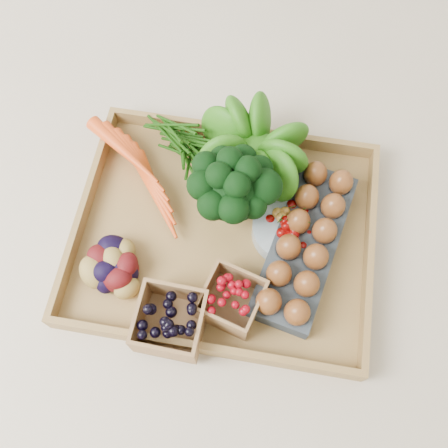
% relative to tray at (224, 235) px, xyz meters
% --- Properties ---
extents(ground, '(4.00, 4.00, 0.00)m').
position_rel_tray_xyz_m(ground, '(0.00, 0.00, -0.01)').
color(ground, beige).
rests_on(ground, ground).
extents(tray, '(0.55, 0.45, 0.01)m').
position_rel_tray_xyz_m(tray, '(0.00, 0.00, 0.00)').
color(tray, olive).
rests_on(tray, ground).
extents(carrots, '(0.21, 0.15, 0.05)m').
position_rel_tray_xyz_m(carrots, '(-0.17, 0.08, 0.03)').
color(carrots, '#EB4C16').
rests_on(carrots, tray).
extents(lettuce, '(0.15, 0.15, 0.15)m').
position_rel_tray_xyz_m(lettuce, '(0.03, 0.15, 0.08)').
color(lettuce, '#29590D').
rests_on(lettuce, tray).
extents(broccoli, '(0.16, 0.16, 0.13)m').
position_rel_tray_xyz_m(broccoli, '(0.01, 0.05, 0.07)').
color(broccoli, black).
rests_on(broccoli, tray).
extents(cherry_bowl, '(0.13, 0.13, 0.03)m').
position_rel_tray_xyz_m(cherry_bowl, '(0.12, 0.02, 0.02)').
color(cherry_bowl, '#8C9EA5').
rests_on(cherry_bowl, tray).
extents(egg_carton, '(0.17, 0.33, 0.04)m').
position_rel_tray_xyz_m(egg_carton, '(0.15, -0.01, 0.03)').
color(egg_carton, '#384047').
rests_on(egg_carton, tray).
extents(potatoes, '(0.13, 0.13, 0.07)m').
position_rel_tray_xyz_m(potatoes, '(-0.17, -0.11, 0.04)').
color(potatoes, '#450B0D').
rests_on(potatoes, tray).
extents(punnet_blackberry, '(0.11, 0.11, 0.08)m').
position_rel_tray_xyz_m(punnet_blackberry, '(-0.06, -0.19, 0.05)').
color(punnet_blackberry, black).
rests_on(punnet_blackberry, tray).
extents(punnet_raspberry, '(0.12, 0.12, 0.07)m').
position_rel_tray_xyz_m(punnet_raspberry, '(0.04, -0.13, 0.04)').
color(punnet_raspberry, maroon).
rests_on(punnet_raspberry, tray).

